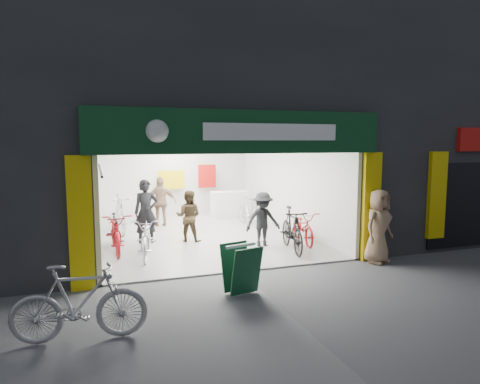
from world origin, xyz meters
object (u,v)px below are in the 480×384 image
bike_right_front (292,230)px  sandwich_board (241,267)px  bike_left_front (147,237)px  parked_bike (79,302)px  pedestrian_near (378,226)px

bike_right_front → sandwich_board: bearing=-121.7°
bike_left_front → sandwich_board: size_ratio=2.11×
parked_bike → sandwich_board: bearing=-63.0°
bike_right_front → sandwich_board: size_ratio=2.09×
parked_bike → bike_left_front: bearing=-12.6°
bike_left_front → sandwich_board: (1.37, -3.13, -0.00)m
bike_left_front → bike_right_front: (3.61, -0.66, 0.07)m
parked_bike → sandwich_board: (2.81, 1.06, -0.06)m
parked_bike → bike_right_front: bearing=-48.7°
bike_left_front → pedestrian_near: bearing=-13.8°
pedestrian_near → sandwich_board: 3.86m
bike_right_front → parked_bike: bearing=-134.5°
parked_bike → pedestrian_near: bearing=-66.7°
parked_bike → sandwich_board: 3.00m
bike_left_front → parked_bike: (-1.44, -4.19, 0.06)m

